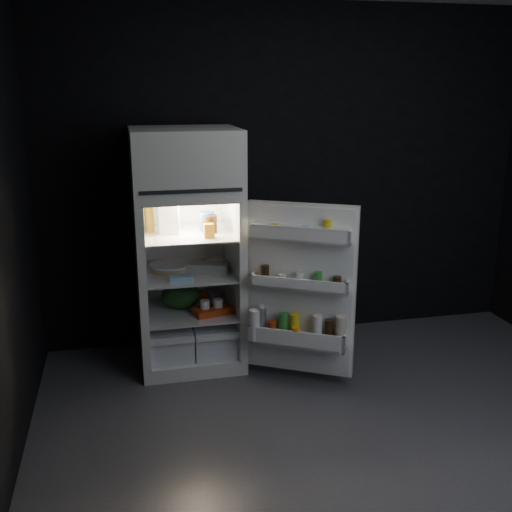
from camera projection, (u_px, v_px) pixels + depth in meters
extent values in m
cube|color=#505056|center=(363.00, 437.00, 3.65)|extent=(4.00, 3.40, 0.00)
cube|color=black|center=(289.00, 177.00, 4.87)|extent=(4.00, 0.00, 2.70)
cube|color=white|center=(191.00, 354.00, 4.66)|extent=(0.76, 0.70, 0.10)
cube|color=white|center=(141.00, 278.00, 4.41)|extent=(0.05, 0.70, 1.20)
cube|color=white|center=(235.00, 271.00, 4.56)|extent=(0.05, 0.70, 1.20)
cube|color=white|center=(184.00, 263.00, 4.79)|extent=(0.66, 0.05, 1.20)
cube|color=white|center=(186.00, 191.00, 4.31)|extent=(0.76, 0.70, 0.06)
cube|color=white|center=(185.00, 158.00, 4.25)|extent=(0.76, 0.70, 0.42)
cube|color=black|center=(192.00, 191.00, 3.96)|extent=(0.68, 0.01, 0.02)
cube|color=white|center=(145.00, 279.00, 4.39)|extent=(0.01, 0.65, 1.20)
cube|color=white|center=(232.00, 273.00, 4.53)|extent=(0.01, 0.65, 1.20)
cube|color=white|center=(187.00, 197.00, 4.30)|extent=(0.66, 0.65, 0.01)
cube|color=white|center=(191.00, 349.00, 4.63)|extent=(0.66, 0.65, 0.01)
cube|color=white|center=(188.00, 234.00, 4.37)|extent=(0.65, 0.63, 0.01)
cube|color=white|center=(189.00, 273.00, 4.46)|extent=(0.65, 0.63, 0.01)
cube|color=white|center=(190.00, 311.00, 4.54)|extent=(0.65, 0.63, 0.01)
cube|color=white|center=(169.00, 336.00, 4.58)|extent=(0.32, 0.59, 0.22)
cube|color=white|center=(212.00, 332.00, 4.65)|extent=(0.32, 0.59, 0.22)
cube|color=white|center=(173.00, 342.00, 4.25)|extent=(0.32, 0.02, 0.03)
cube|color=white|center=(219.00, 338.00, 4.32)|extent=(0.32, 0.02, 0.03)
cube|color=#FFE5B2|center=(187.00, 201.00, 4.26)|extent=(0.14, 0.14, 0.02)
cube|color=white|center=(301.00, 289.00, 4.16)|extent=(0.69, 0.42, 1.22)
cube|color=white|center=(300.00, 291.00, 4.13)|extent=(0.63, 0.36, 1.18)
cube|color=white|center=(300.00, 240.00, 3.99)|extent=(0.64, 0.41, 0.02)
cube|color=white|center=(299.00, 236.00, 3.95)|extent=(0.60, 0.35, 0.10)
cube|color=white|center=(350.00, 238.00, 3.89)|extent=(0.06, 0.09, 0.10)
cube|color=white|center=(253.00, 232.00, 4.07)|extent=(0.06, 0.09, 0.10)
cube|color=white|center=(299.00, 288.00, 4.08)|extent=(0.64, 0.42, 0.02)
cube|color=white|center=(298.00, 285.00, 4.03)|extent=(0.60, 0.35, 0.09)
cube|color=white|center=(347.00, 288.00, 3.98)|extent=(0.07, 0.10, 0.09)
cube|color=white|center=(253.00, 279.00, 4.16)|extent=(0.07, 0.10, 0.09)
cube|color=white|center=(297.00, 344.00, 4.17)|extent=(0.66, 0.46, 0.02)
cube|color=white|center=(295.00, 340.00, 4.10)|extent=(0.60, 0.35, 0.13)
cube|color=white|center=(345.00, 342.00, 4.07)|extent=(0.09, 0.13, 0.13)
cube|color=white|center=(252.00, 331.00, 4.25)|extent=(0.09, 0.13, 0.13)
cube|color=white|center=(300.00, 227.00, 3.97)|extent=(0.62, 0.40, 0.02)
cylinder|color=yellow|center=(327.00, 230.00, 3.92)|extent=(0.08, 0.08, 0.14)
cylinder|color=#88BED3|center=(306.00, 233.00, 3.97)|extent=(0.08, 0.08, 0.09)
cylinder|color=yellow|center=(274.00, 231.00, 4.03)|extent=(0.08, 0.08, 0.09)
cylinder|color=black|center=(337.00, 284.00, 3.99)|extent=(0.08, 0.08, 0.10)
cylinder|color=#338C33|center=(318.00, 280.00, 4.03)|extent=(0.07, 0.07, 0.12)
cylinder|color=silver|center=(299.00, 280.00, 4.06)|extent=(0.08, 0.08, 0.10)
cylinder|color=silver|center=(282.00, 280.00, 4.10)|extent=(0.08, 0.08, 0.08)
cylinder|color=black|center=(265.00, 275.00, 4.12)|extent=(0.08, 0.08, 0.13)
cylinder|color=beige|center=(341.00, 332.00, 4.06)|extent=(0.10, 0.10, 0.23)
cylinder|color=black|center=(329.00, 333.00, 4.08)|extent=(0.08, 0.08, 0.20)
cylinder|color=white|center=(317.00, 330.00, 4.10)|extent=(0.09, 0.09, 0.22)
cylinder|color=yellow|center=(295.00, 328.00, 4.15)|extent=(0.09, 0.09, 0.21)
cylinder|color=#338C33|center=(283.00, 327.00, 4.17)|extent=(0.09, 0.09, 0.21)
cylinder|color=#AB330E|center=(272.00, 330.00, 4.20)|extent=(0.09, 0.09, 0.14)
cylinder|color=#B7B6BB|center=(261.00, 324.00, 4.21)|extent=(0.10, 0.10, 0.22)
cylinder|color=orange|center=(296.00, 336.00, 4.11)|extent=(0.08, 0.08, 0.13)
cylinder|color=#B7B6BB|center=(276.00, 336.00, 4.16)|extent=(0.08, 0.08, 0.10)
cylinder|color=white|center=(254.00, 325.00, 4.18)|extent=(0.10, 0.10, 0.22)
cylinder|color=white|center=(261.00, 306.00, 4.17)|extent=(0.05, 0.05, 0.02)
cube|color=white|center=(169.00, 217.00, 4.34)|extent=(0.16, 0.16, 0.24)
cylinder|color=#1D4EA1|center=(207.00, 221.00, 4.43)|extent=(0.13, 0.13, 0.14)
cylinder|color=black|center=(210.00, 224.00, 4.38)|extent=(0.13, 0.13, 0.13)
cylinder|color=#AE811B|center=(149.00, 217.00, 4.39)|extent=(0.08, 0.08, 0.22)
cube|color=orange|center=(209.00, 231.00, 4.23)|extent=(0.07, 0.06, 0.10)
cube|color=#9C988E|center=(207.00, 268.00, 4.45)|extent=(0.34, 0.22, 0.07)
cylinder|color=tan|center=(170.00, 268.00, 4.50)|extent=(0.38, 0.38, 0.04)
cube|color=#88BED3|center=(182.00, 278.00, 4.25)|extent=(0.17, 0.09, 0.04)
cube|color=beige|center=(216.00, 263.00, 4.61)|extent=(0.17, 0.16, 0.05)
ellipsoid|color=#193815|center=(181.00, 296.00, 4.56)|extent=(0.32, 0.28, 0.20)
cube|color=#AB330E|center=(213.00, 310.00, 4.46)|extent=(0.31, 0.22, 0.05)
cylinder|color=#AB330E|center=(203.00, 297.00, 4.69)|extent=(0.08, 0.08, 0.09)
cylinder|color=#B7B6BB|center=(215.00, 297.00, 4.68)|extent=(0.09, 0.09, 0.09)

